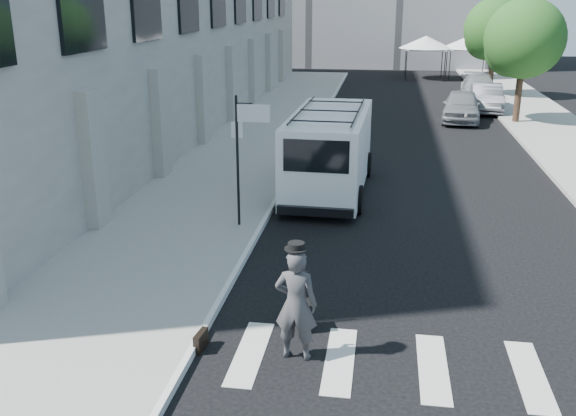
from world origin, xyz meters
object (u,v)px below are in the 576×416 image
(businessman, at_px, (296,305))
(suitcase, at_px, (304,315))
(parked_car_b, at_px, (486,98))
(briefcase, at_px, (201,341))
(cargo_van, at_px, (330,150))
(parked_car_a, at_px, (461,106))
(parked_car_c, at_px, (479,87))

(businessman, height_order, suitcase, businessman)
(businessman, bearing_deg, parked_car_b, -100.72)
(businessman, relative_size, parked_car_b, 0.45)
(briefcase, xyz_separation_m, cargo_van, (1.39, 10.33, 1.16))
(parked_car_b, bearing_deg, briefcase, -103.92)
(businessman, height_order, parked_car_a, businessman)
(parked_car_b, relative_size, parked_car_c, 0.89)
(businessman, height_order, parked_car_b, businessman)
(briefcase, bearing_deg, parked_car_b, 78.89)
(parked_car_a, height_order, parked_car_b, parked_car_a)
(businessman, bearing_deg, briefcase, 3.67)
(suitcase, bearing_deg, cargo_van, 73.64)
(cargo_van, bearing_deg, parked_car_b, 68.04)
(parked_car_b, height_order, parked_car_c, parked_car_b)
(briefcase, height_order, cargo_van, cargo_van)
(suitcase, xyz_separation_m, parked_car_b, (6.81, 25.61, 0.45))
(cargo_van, relative_size, parked_car_b, 1.54)
(briefcase, height_order, parked_car_c, parked_car_c)
(suitcase, relative_size, parked_car_c, 0.22)
(parked_car_a, xyz_separation_m, parked_car_c, (1.80, 7.55, -0.03))
(suitcase, distance_m, parked_car_b, 26.50)
(suitcase, bearing_deg, parked_car_a, 58.56)
(businessman, height_order, parked_car_c, businessman)
(cargo_van, bearing_deg, parked_car_c, 72.33)
(briefcase, xyz_separation_m, parked_car_a, (6.90, 23.49, 0.60))
(briefcase, xyz_separation_m, suitcase, (1.74, 1.00, 0.13))
(parked_car_a, bearing_deg, parked_car_c, 83.22)
(businessman, distance_m, parked_car_c, 31.81)
(briefcase, height_order, parked_car_a, parked_car_a)
(businessman, bearing_deg, parked_car_a, -98.76)
(parked_car_a, relative_size, parked_car_b, 1.00)
(suitcase, bearing_deg, businessman, -109.51)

